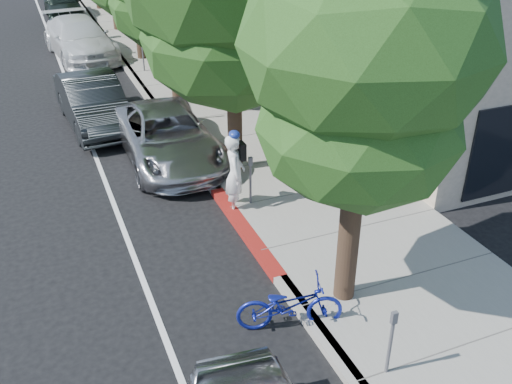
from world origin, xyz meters
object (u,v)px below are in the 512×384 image
dark_sedan (93,102)px  dark_suv_far (63,4)px  cyclist (235,174)px  bicycle (290,305)px  pedestrian (188,72)px  silver_suv (167,136)px  white_pickup (80,38)px  street_tree_0 (366,51)px

dark_sedan → dark_suv_far: size_ratio=1.00×
cyclist → bicycle: bearing=-169.7°
pedestrian → bicycle: bearing=43.6°
silver_suv → pedestrian: size_ratio=2.73×
bicycle → dark_suv_far: 28.76m
silver_suv → white_pickup: 12.18m
street_tree_0 → white_pickup: size_ratio=1.31×
bicycle → dark_sedan: dark_sedan is taller
cyclist → silver_suv: 3.55m
street_tree_0 → white_pickup: (-2.45, 19.65, -4.07)m
cyclist → dark_sedan: cyclist is taller
cyclist → street_tree_0: bearing=-152.0°
street_tree_0 → bicycle: (-1.30, -0.27, -4.42)m
street_tree_0 → dark_sedan: (-3.10, 11.00, -4.12)m
pedestrian → dark_suv_far: bearing=-119.1°
dark_suv_far → pedestrian: 16.67m
white_pickup → dark_sedan: bearing=-100.5°
dark_sedan → white_pickup: 8.67m
dark_sedan → white_pickup: (0.65, 8.65, 0.04)m
silver_suv → pedestrian: pedestrian is taller
dark_suv_far → silver_suv: bearing=-87.3°
pedestrian → street_tree_0: bearing=49.6°
white_pickup → street_tree_0: bearing=-89.1°
dark_sedan → white_pickup: white_pickup is taller
dark_suv_far → pedestrian: size_ratio=2.54×
bicycle → pedestrian: bearing=8.5°
street_tree_0 → white_pickup: bearing=97.1°
cyclist → pedestrian: 8.05m
dark_suv_far → street_tree_0: bearing=-84.8°
dark_sedan → dark_suv_far: bearing=83.3°
silver_suv → dark_suv_far: (-0.74, 20.97, 0.10)m
street_tree_0 → white_pickup: street_tree_0 is taller
cyclist → white_pickup: size_ratio=0.34×
silver_suv → white_pickup: white_pickup is taller
cyclist → dark_suv_far: cyclist is taller
street_tree_0 → cyclist: bearing=100.2°
street_tree_0 → silver_suv: 8.73m
white_pickup → dark_suv_far: size_ratio=1.19×
silver_suv → white_pickup: (-0.91, 12.15, 0.12)m
dark_sedan → dark_suv_far: (0.83, 17.47, 0.03)m
silver_suv → white_pickup: size_ratio=0.90×
pedestrian → silver_suv: bearing=28.2°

